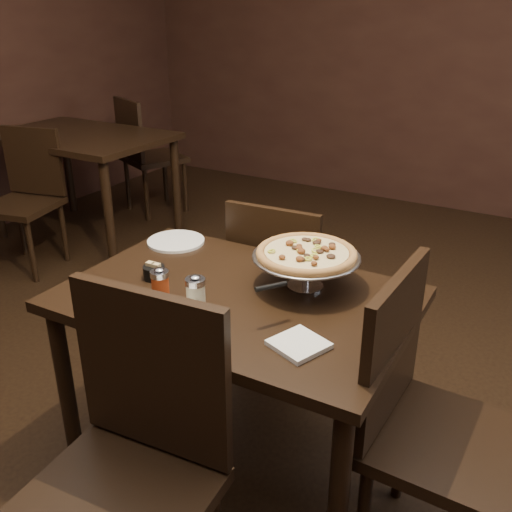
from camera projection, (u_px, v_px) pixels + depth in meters
The scene contains 16 objects.
room at pixel (246, 97), 1.75m from camera, with size 6.04×7.04×2.84m.
dining_table at pixel (237, 318), 2.02m from camera, with size 1.20×0.81×0.74m.
background_table at pixel (81, 148), 4.18m from camera, with size 1.28×0.85×0.80m.
pizza_stand at pixel (306, 254), 1.97m from camera, with size 0.38×0.38×0.16m.
parmesan_shaker at pixel (196, 292), 1.87m from camera, with size 0.07×0.07×0.12m.
pepper_flake_shaker at pixel (160, 284), 1.93m from camera, with size 0.06×0.06×0.11m.
packet_caddy at pixel (154, 272), 2.08m from camera, with size 0.08×0.08×0.06m.
napkin_stack at pixel (299, 344), 1.67m from camera, with size 0.14×0.14×0.02m, color white.
plate_left at pixel (176, 241), 2.40m from camera, with size 0.24×0.24×0.01m, color white.
plate_near at pixel (168, 330), 1.74m from camera, with size 0.23×0.23×0.01m, color white.
serving_spatula at pixel (271, 287), 1.75m from camera, with size 0.14×0.14×0.02m.
chair_far at pixel (283, 287), 2.57m from camera, with size 0.45×0.45×0.91m.
chair_near at pixel (129, 465), 1.51m from camera, with size 0.50×0.50×1.00m.
chair_side at pixel (428, 418), 1.70m from camera, with size 0.47×0.47×0.98m.
bg_chair_far at pixel (145, 152), 4.76m from camera, with size 0.60×0.60×0.97m.
bg_chair_near at pixel (26, 194), 3.79m from camera, with size 0.52×0.52×0.93m.
Camera 1 is at (0.99, -1.52, 1.67)m, focal length 40.00 mm.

